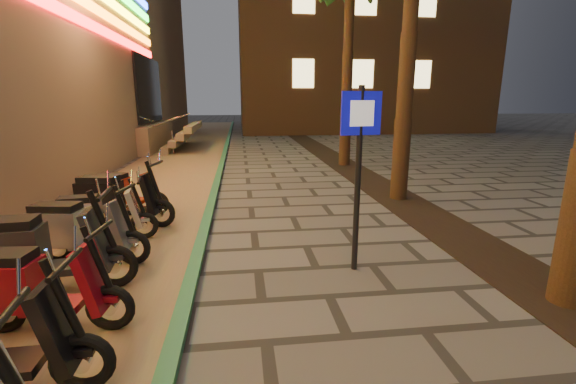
{
  "coord_description": "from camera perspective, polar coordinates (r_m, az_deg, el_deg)",
  "views": [
    {
      "loc": [
        -0.21,
        -1.72,
        2.37
      ],
      "look_at": [
        0.39,
        3.09,
        1.2
      ],
      "focal_mm": 24.0,
      "sensor_mm": 36.0,
      "label": 1
    }
  ],
  "objects": [
    {
      "name": "parking_strip",
      "position": [
        12.19,
        -18.3,
        1.69
      ],
      "size": [
        3.4,
        60.0,
        0.01
      ],
      "primitive_type": "cube",
      "color": "#8C7251",
      "rests_on": "ground"
    },
    {
      "name": "green_curb",
      "position": [
        11.97,
        -10.31,
        2.17
      ],
      "size": [
        0.18,
        60.0,
        0.1
      ],
      "primitive_type": "cube",
      "color": "#2A7147",
      "rests_on": "ground"
    },
    {
      "name": "planting_strip",
      "position": [
        8.08,
        21.46,
        -4.39
      ],
      "size": [
        1.2,
        40.0,
        0.02
      ],
      "primitive_type": "cube",
      "color": "black",
      "rests_on": "ground"
    },
    {
      "name": "pedestrian_sign",
      "position": [
        5.24,
        10.5,
        5.47
      ],
      "size": [
        0.56,
        0.12,
        2.55
      ],
      "rotation": [
        0.0,
        0.0,
        0.15
      ],
      "color": "black",
      "rests_on": "ground"
    },
    {
      "name": "scooter_6",
      "position": [
        4.82,
        -33.89,
        -11.68
      ],
      "size": [
        1.65,
        0.59,
        1.16
      ],
      "rotation": [
        0.0,
        0.0,
        -0.08
      ],
      "color": "black",
      "rests_on": "ground"
    },
    {
      "name": "scooter_7",
      "position": [
        5.64,
        -33.38,
        -7.41
      ],
      "size": [
        1.85,
        0.68,
        1.3
      ],
      "rotation": [
        0.0,
        0.0,
        0.09
      ],
      "color": "black",
      "rests_on": "ground"
    },
    {
      "name": "scooter_8",
      "position": [
        6.39,
        -28.87,
        -4.99
      ],
      "size": [
        1.7,
        0.71,
        1.2
      ],
      "rotation": [
        0.0,
        0.0,
        -0.16
      ],
      "color": "black",
      "rests_on": "ground"
    },
    {
      "name": "scooter_9",
      "position": [
        7.15,
        -26.58,
        -3.27
      ],
      "size": [
        1.55,
        0.68,
        1.09
      ],
      "rotation": [
        0.0,
        0.0,
        0.18
      ],
      "color": "black",
      "rests_on": "ground"
    },
    {
      "name": "scooter_10",
      "position": [
        7.94,
        -24.3,
        -0.87
      ],
      "size": [
        1.82,
        0.78,
        1.28
      ],
      "rotation": [
        0.0,
        0.0,
        -0.17
      ],
      "color": "black",
      "rests_on": "ground"
    },
    {
      "name": "scooter_11",
      "position": [
        8.86,
        -23.15,
        0.15
      ],
      "size": [
        1.57,
        0.78,
        1.11
      ],
      "rotation": [
        0.0,
        0.0,
        -0.26
      ],
      "color": "black",
      "rests_on": "ground"
    }
  ]
}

